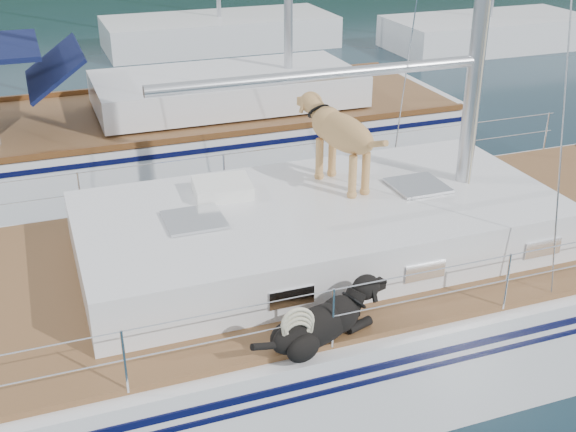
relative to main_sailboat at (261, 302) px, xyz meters
name	(u,v)px	position (x,y,z in m)	size (l,w,h in m)	color
ground	(254,354)	(-0.10, 0.00, -0.68)	(120.00, 120.00, 0.00)	black
main_sailboat	(261,302)	(0.00, 0.00, 0.00)	(12.00, 3.95, 14.01)	white
neighbor_sailboat	(172,137)	(0.27, 6.04, -0.05)	(11.00, 3.50, 13.30)	white
bg_boat_center	(220,32)	(3.90, 16.00, -0.23)	(7.20, 3.00, 11.65)	white
bg_boat_east	(488,33)	(11.90, 13.00, -0.22)	(6.40, 3.00, 11.65)	white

